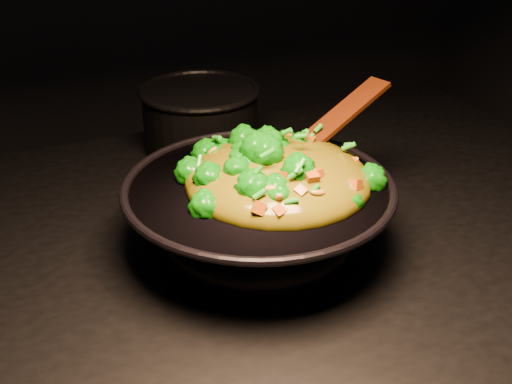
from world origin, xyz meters
name	(u,v)px	position (x,y,z in m)	size (l,w,h in m)	color
wok	(259,218)	(-0.11, -0.06, 0.95)	(0.39, 0.39, 0.11)	black
stir_fry	(278,154)	(-0.08, -0.07, 1.06)	(0.27, 0.27, 0.09)	#0F6D07
spatula	(324,129)	(0.03, -0.01, 1.05)	(0.27, 0.04, 0.01)	#381307
back_pot	(201,118)	(-0.07, 0.32, 0.96)	(0.23, 0.23, 0.13)	black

